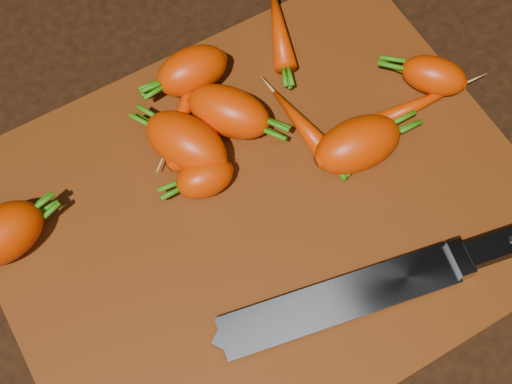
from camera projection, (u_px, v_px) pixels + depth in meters
ground at (261, 215)px, 0.69m from camera, size 2.00×2.00×0.01m
cutting_board at (261, 211)px, 0.68m from camera, size 0.50×0.40×0.01m
carrot_0 at (2, 234)px, 0.64m from camera, size 0.09×0.06×0.05m
carrot_1 at (205, 178)px, 0.67m from camera, size 0.06×0.04×0.04m
carrot_2 at (229, 112)px, 0.69m from camera, size 0.09×0.10×0.05m
carrot_3 at (186, 143)px, 0.68m from camera, size 0.09×0.10×0.05m
carrot_4 at (192, 71)px, 0.72m from camera, size 0.08×0.05×0.05m
carrot_5 at (192, 146)px, 0.68m from camera, size 0.07×0.06×0.04m
carrot_6 at (434, 76)px, 0.72m from camera, size 0.07×0.08×0.04m
carrot_7 at (278, 24)px, 0.75m from camera, size 0.07×0.11×0.02m
carrot_8 at (421, 103)px, 0.72m from camera, size 0.11×0.03×0.02m
carrot_9 at (303, 126)px, 0.70m from camera, size 0.03×0.10×0.03m
carrot_10 at (184, 110)px, 0.71m from camera, size 0.09×0.08×0.03m
carrot_11 at (358, 144)px, 0.68m from camera, size 0.09×0.06×0.05m
knife at (363, 292)px, 0.63m from camera, size 0.36×0.10×0.02m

